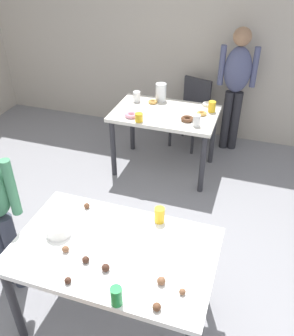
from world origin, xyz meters
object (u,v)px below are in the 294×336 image
dining_table_near (114,258)px  mixing_bowl (58,229)px  person_adult_far (236,80)px  soda_can (116,296)px  chair_far_table (192,109)px  dining_table_far (165,120)px  pitcher_far (161,92)px

dining_table_near → mixing_bowl: 0.42m
person_adult_far → soda_can: person_adult_far is taller
dining_table_near → mixing_bowl: mixing_bowl is taller
dining_table_near → mixing_bowl: size_ratio=7.81×
dining_table_near → soda_can: (0.18, -0.37, 0.15)m
dining_table_near → person_adult_far: size_ratio=0.85×
chair_far_table → mixing_bowl: chair_far_table is taller
chair_far_table → soda_can: (0.26, -3.18, 0.31)m
soda_can → mixing_bowl: bearing=146.5°
chair_far_table → person_adult_far: bearing=2.6°
dining_table_far → pitcher_far: (-0.14, 0.29, 0.21)m
pitcher_far → chair_far_table: bearing=55.1°
dining_table_far → pitcher_far: size_ratio=5.68×
dining_table_far → person_adult_far: 1.05m
dining_table_far → person_adult_far: size_ratio=0.75×
mixing_bowl → pitcher_far: (0.01, 2.36, 0.06)m
soda_can → pitcher_far: (-0.56, 2.75, 0.04)m
dining_table_near → dining_table_far: bearing=96.8°
pitcher_far → dining_table_far: bearing=-64.8°
pitcher_far → mixing_bowl: bearing=-90.4°
dining_table_near → person_adult_far: 2.87m
dining_table_near → pitcher_far: pitcher_far is taller
dining_table_near → dining_table_far: (-0.25, 2.08, -0.01)m
soda_can → pitcher_far: bearing=101.6°
dining_table_near → pitcher_far: bearing=99.2°
mixing_bowl → soda_can: soda_can is taller
dining_table_far → pitcher_far: bearing=115.2°
dining_table_near → person_adult_far: bearing=81.5°
dining_table_far → soda_can: 2.49m
chair_far_table → dining_table_far: bearing=-102.8°
dining_table_near → chair_far_table: size_ratio=1.52×
chair_far_table → person_adult_far: person_adult_far is taller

